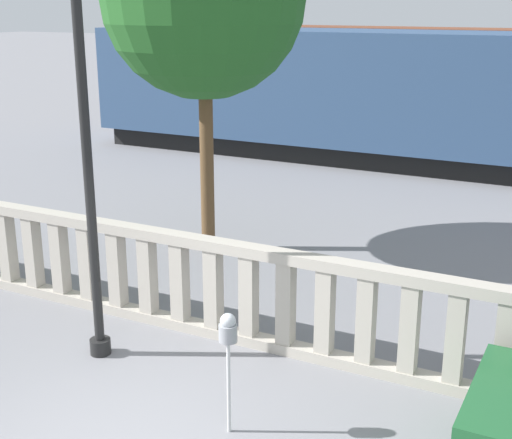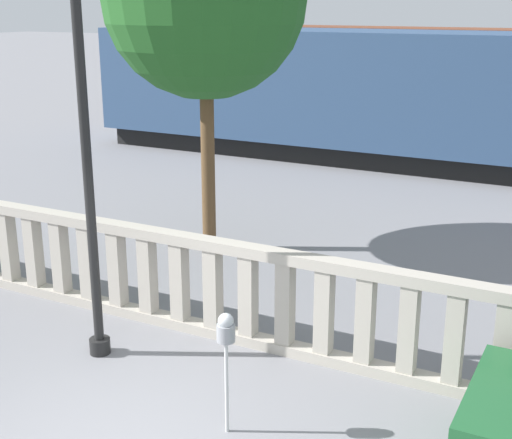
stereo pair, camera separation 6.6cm
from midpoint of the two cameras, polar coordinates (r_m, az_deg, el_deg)
name	(u,v)px [view 1 (the left image)]	position (r m, az deg, el deg)	size (l,w,h in m)	color
balustrade	(249,295)	(9.22, -0.79, -6.09)	(16.40, 0.24, 1.37)	#ADA599
lamppost	(84,119)	(8.55, -13.78, 7.79)	(0.32, 0.32, 5.26)	black
parking_meter	(228,336)	(7.24, -2.52, -9.33)	(0.19, 0.19, 1.34)	silver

